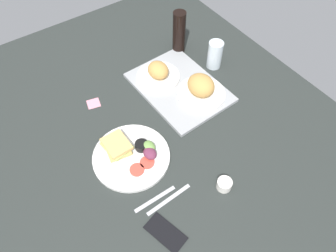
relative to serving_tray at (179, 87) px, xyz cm
name	(u,v)px	position (x,y,z in cm)	size (l,w,h in cm)	color
ground_plane	(160,134)	(15.50, -21.51, -2.30)	(190.00, 150.00, 3.00)	#282D2B
serving_tray	(179,87)	(0.00, 0.00, 0.00)	(45.00, 33.00, 1.60)	#9EA0A3
bread_plate_near	(158,73)	(-10.00, -4.96, 3.88)	(20.43, 20.43, 8.67)	white
bread_plate_far	(201,88)	(9.71, 4.83, 4.93)	(21.85, 21.85, 10.33)	white
plate_with_salad	(131,154)	(19.02, -37.28, 0.83)	(30.58, 30.58, 5.40)	white
drinking_glass	(215,55)	(-2.97, 23.23, 6.16)	(7.09, 7.09, 13.91)	silver
soda_bottle	(179,33)	(-22.19, 15.79, 10.30)	(6.40, 6.40, 22.21)	black
espresso_cup	(224,184)	(50.15, -15.99, 1.20)	(5.60, 5.60, 4.00)	silver
fork	(155,199)	(39.66, -39.68, -0.55)	(17.00, 1.40, 0.50)	#B7B7BC
knife	(169,199)	(42.66, -35.68, -0.55)	(19.00, 1.40, 0.50)	#B7B7BC
cell_phone	(165,233)	(51.88, -43.52, -0.40)	(14.40, 7.20, 0.80)	black
sticky_note	(94,103)	(-14.60, -37.16, -0.74)	(5.60, 5.60, 0.12)	pink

